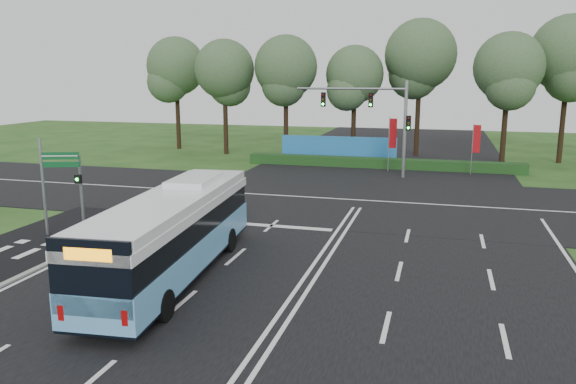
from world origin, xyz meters
name	(u,v)px	position (x,y,z in m)	size (l,w,h in m)	color
ground	(314,265)	(0.00, 0.00, 0.00)	(120.00, 120.00, 0.00)	#214517
road_main	(314,264)	(0.00, 0.00, 0.02)	(20.00, 120.00, 0.04)	black
road_cross	(359,200)	(0.00, 12.00, 0.03)	(120.00, 14.00, 0.05)	black
kerb_strip	(45,265)	(-10.10, -3.00, 0.06)	(0.25, 18.00, 0.12)	gray
city_bus	(174,233)	(-4.65, -2.74, 1.69)	(3.44, 11.84, 3.35)	#60A8DE
pedestrian_signal	(81,189)	(-11.88, 2.01, 2.01)	(0.32, 0.43, 3.69)	gray
street_sign	(50,176)	(-12.56, 0.82, 2.82)	(1.69, 0.65, 4.54)	gray
banner_flag_mid	(392,136)	(0.90, 22.83, 2.77)	(0.61, 0.18, 4.23)	gray
banner_flag_right	(476,142)	(7.03, 23.04, 2.54)	(0.57, 0.06, 3.85)	gray
traffic_light_gantry	(380,113)	(0.21, 20.50, 4.66)	(8.41, 0.28, 7.00)	gray
hedge	(381,163)	(0.00, 24.50, 0.40)	(22.00, 1.20, 0.80)	#163A15
blue_hoarding	(338,149)	(-4.00, 27.00, 1.10)	(10.00, 0.30, 2.20)	#2270B8
eucalyptus_row	(403,63)	(0.96, 30.58, 8.38)	(48.73, 9.60, 12.39)	black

